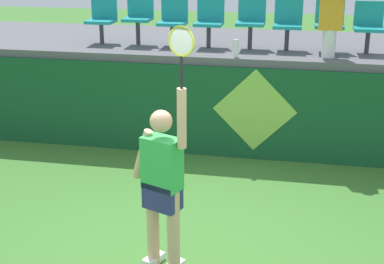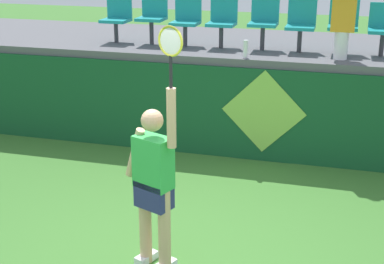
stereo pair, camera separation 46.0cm
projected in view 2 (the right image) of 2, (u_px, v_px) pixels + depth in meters
The scene contains 15 objects.
ground_plane at pixel (170, 259), 6.08m from camera, with size 40.00×40.00×0.00m, color #3D752D.
court_back_wall at pixel (231, 112), 8.69m from camera, with size 11.77×0.20×1.43m, color #144C28.
spectator_platform at pixel (248, 46), 9.66m from camera, with size 11.77×2.80×0.12m, color #56565B.
tennis_player at pixel (154, 181), 5.65m from camera, with size 0.72×0.38×2.54m.
water_bottle at pixel (246, 49), 8.38m from camera, with size 0.07×0.07×0.27m, color white.
stadium_chair_0 at pixel (117, 16), 9.54m from camera, with size 0.44×0.42×0.77m.
stadium_chair_1 at pixel (153, 15), 9.36m from camera, with size 0.44×0.42×0.84m.
stadium_chair_2 at pixel (186, 18), 9.23m from camera, with size 0.44×0.42×0.80m.
stadium_chair_3 at pixel (222, 19), 9.08m from camera, with size 0.44×0.42×0.83m.
stadium_chair_4 at pixel (264, 18), 8.91m from camera, with size 0.44×0.42×0.89m.
stadium_chair_5 at pixel (301, 21), 8.77m from camera, with size 0.44×0.42×0.86m.
stadium_chair_6 at pixel (343, 21), 8.60m from camera, with size 0.44×0.42×0.91m.
stadium_chair_7 at pixel (384, 26), 8.47m from camera, with size 0.44×0.42×0.78m.
spectator_0 at pixel (343, 20), 8.16m from camera, with size 0.34×0.20×1.10m.
wall_signage_mount at pixel (261, 160), 8.70m from camera, with size 1.27×0.01×1.42m.
Camera 2 is at (1.63, -5.02, 3.31)m, focal length 53.07 mm.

